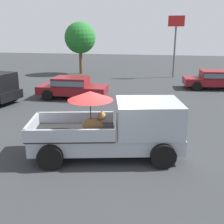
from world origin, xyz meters
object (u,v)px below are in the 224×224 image
(pickup_truck_main, at_px, (120,128))
(parked_sedan_near, at_px, (215,79))
(motel_sign, at_px, (176,35))
(parked_sedan_far, at_px, (72,87))

(pickup_truck_main, height_order, parked_sedan_near, pickup_truck_main)
(parked_sedan_near, relative_size, motel_sign, 0.83)
(parked_sedan_far, height_order, motel_sign, motel_sign)
(parked_sedan_far, relative_size, motel_sign, 0.81)
(motel_sign, bearing_deg, pickup_truck_main, -97.72)
(motel_sign, bearing_deg, parked_sedan_far, -124.93)
(parked_sedan_near, bearing_deg, motel_sign, -63.92)
(parked_sedan_far, xyz_separation_m, motel_sign, (6.51, 9.33, 3.00))
(motel_sign, bearing_deg, parked_sedan_near, -59.18)
(parked_sedan_near, relative_size, parked_sedan_far, 1.02)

